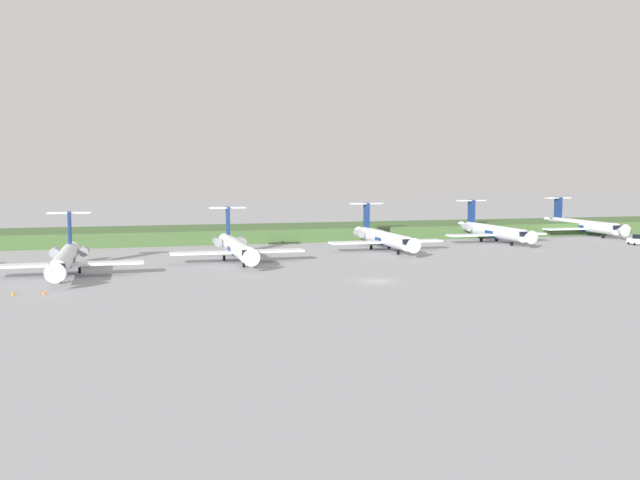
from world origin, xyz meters
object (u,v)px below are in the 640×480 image
regional_jet_third (236,247)px  baggage_tug (635,240)px  regional_jet_second (65,258)px  regional_jet_fifth (493,231)px  regional_jet_fourth (383,237)px  regional_jet_sixth (582,225)px  safety_cone_front_marker (13,293)px  safety_cone_mid_marker (44,292)px

regional_jet_third → baggage_tug: size_ratio=9.69×
regional_jet_second → regional_jet_fifth: same height
regional_jet_fifth → regional_jet_fourth: bearing=-162.8°
regional_jet_sixth → regional_jet_third: bearing=-162.1°
regional_jet_second → regional_jet_fifth: size_ratio=1.00×
safety_cone_front_marker → safety_cone_mid_marker: (3.70, -0.40, 0.00)m
baggage_tug → regional_jet_sixth: bearing=81.8°
regional_jet_second → regional_jet_fourth: same height
regional_jet_fifth → safety_cone_mid_marker: bearing=-152.4°
regional_jet_fourth → safety_cone_mid_marker: bearing=-148.0°
safety_cone_mid_marker → regional_jet_sixth: bearing=25.3°
regional_jet_third → safety_cone_mid_marker: 39.26m
regional_jet_third → regional_jet_fourth: size_ratio=1.00×
regional_jet_third → regional_jet_fifth: same height
safety_cone_front_marker → regional_jet_sixth: bearing=24.5°
regional_jet_sixth → baggage_tug: size_ratio=9.69×
regional_jet_fourth → safety_cone_front_marker: bearing=-149.8°
safety_cone_front_marker → regional_jet_fifth: bearing=26.4°
regional_jet_third → safety_cone_front_marker: regional_jet_third is taller
safety_cone_front_marker → safety_cone_mid_marker: bearing=-6.2°
regional_jet_second → safety_cone_mid_marker: bearing=-94.1°
regional_jet_second → safety_cone_front_marker: bearing=-106.4°
regional_jet_fourth → regional_jet_second: bearing=-161.0°
regional_jet_second → regional_jet_sixth: size_ratio=1.00×
regional_jet_fifth → baggage_tug: size_ratio=9.69×
safety_cone_front_marker → regional_jet_fourth: bearing=30.2°
regional_jet_fifth → regional_jet_sixth: 31.19m
regional_jet_third → baggage_tug: (86.04, 5.78, -1.53)m
regional_jet_sixth → safety_cone_mid_marker: 130.40m
regional_jet_fourth → safety_cone_mid_marker: 69.91m
regional_jet_third → safety_cone_front_marker: bearing=-140.5°
regional_jet_second → regional_jet_third: bearing=19.9°
regional_jet_second → safety_cone_front_marker: size_ratio=56.36×
regional_jet_fifth → safety_cone_front_marker: bearing=-153.6°
regional_jet_fourth → safety_cone_front_marker: 72.86m
regional_jet_third → baggage_tug: bearing=3.8°
regional_jet_second → safety_cone_mid_marker: regional_jet_second is taller
regional_jet_third → safety_cone_mid_marker: (-28.46, -26.95, -2.26)m
regional_jet_sixth → baggage_tug: (-3.34, -23.05, -1.53)m
safety_cone_mid_marker → safety_cone_front_marker: bearing=173.8°
regional_jet_sixth → baggage_tug: 23.34m
regional_jet_third → safety_cone_front_marker: 41.76m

